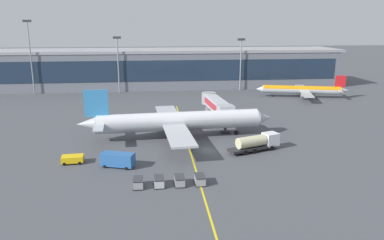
# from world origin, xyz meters

# --- Properties ---
(ground_plane) EXTENTS (700.00, 700.00, 0.00)m
(ground_plane) POSITION_xyz_m (0.00, 0.00, 0.00)
(ground_plane) COLOR #47494F
(apron_lead_in_line) EXTENTS (0.79, 80.00, 0.01)m
(apron_lead_in_line) POSITION_xyz_m (-3.69, 2.00, 0.00)
(apron_lead_in_line) COLOR yellow
(apron_lead_in_line) RESTS_ON ground_plane
(terminal_building) EXTENTS (153.59, 22.20, 14.76)m
(terminal_building) POSITION_xyz_m (-12.73, 79.82, 7.40)
(terminal_building) COLOR slate
(terminal_building) RESTS_ON ground_plane
(main_airliner) EXTENTS (43.18, 34.31, 11.29)m
(main_airliner) POSITION_xyz_m (-5.32, 9.05, 3.85)
(main_airliner) COLOR #B2B7BC
(main_airliner) RESTS_ON ground_plane
(jet_bridge) EXTENTS (5.22, 20.02, 6.55)m
(jet_bridge) POSITION_xyz_m (5.05, 20.55, 4.85)
(jet_bridge) COLOR #B2B7BC
(jet_bridge) RESTS_ON ground_plane
(fuel_tanker) EXTENTS (11.01, 5.97, 3.25)m
(fuel_tanker) POSITION_xyz_m (9.53, -1.35, 1.75)
(fuel_tanker) COLOR #232326
(fuel_tanker) RESTS_ON ground_plane
(pushback_tug) EXTENTS (3.93, 2.53, 1.40)m
(pushback_tug) POSITION_xyz_m (-25.43, -4.30, 0.85)
(pushback_tug) COLOR yellow
(pushback_tug) RESTS_ON ground_plane
(lavatory_truck) EXTENTS (6.23, 4.06, 2.50)m
(lavatory_truck) POSITION_xyz_m (-17.34, -7.01, 1.42)
(lavatory_truck) COLOR #285B9E
(lavatory_truck) RESTS_ON ground_plane
(baggage_cart_0) EXTENTS (1.66, 2.68, 1.48)m
(baggage_cart_0) POSITION_xyz_m (-13.43, -16.06, 0.78)
(baggage_cart_0) COLOR gray
(baggage_cart_0) RESTS_ON ground_plane
(baggage_cart_1) EXTENTS (1.66, 2.68, 1.48)m
(baggage_cart_1) POSITION_xyz_m (-10.23, -16.01, 0.78)
(baggage_cart_1) COLOR #B2B7BC
(baggage_cart_1) RESTS_ON ground_plane
(baggage_cart_2) EXTENTS (1.66, 2.68, 1.48)m
(baggage_cart_2) POSITION_xyz_m (-7.03, -15.96, 0.78)
(baggage_cart_2) COLOR gray
(baggage_cart_2) RESTS_ON ground_plane
(baggage_cart_3) EXTENTS (1.66, 2.68, 1.48)m
(baggage_cart_3) POSITION_xyz_m (-3.83, -15.91, 0.78)
(baggage_cart_3) COLOR gray
(baggage_cart_3) RESTS_ON ground_plane
(commuter_jet_far) EXTENTS (30.45, 24.48, 7.76)m
(commuter_jet_far) POSITION_xyz_m (40.04, 50.99, 2.66)
(commuter_jet_far) COLOR #B2B7BC
(commuter_jet_far) RESTS_ON ground_plane
(apron_light_mast_0) EXTENTS (2.80, 0.50, 20.13)m
(apron_light_mast_0) POSITION_xyz_m (-22.59, 67.86, 11.98)
(apron_light_mast_0) COLOR gray
(apron_light_mast_0) RESTS_ON ground_plane
(apron_light_mast_1) EXTENTS (2.80, 0.50, 19.28)m
(apron_light_mast_1) POSITION_xyz_m (22.59, 67.86, 11.54)
(apron_light_mast_1) COLOR gray
(apron_light_mast_1) RESTS_ON ground_plane
(apron_light_mast_2) EXTENTS (2.80, 0.50, 25.82)m
(apron_light_mast_2) POSITION_xyz_m (-52.70, 67.86, 14.94)
(apron_light_mast_2) COLOR gray
(apron_light_mast_2) RESTS_ON ground_plane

